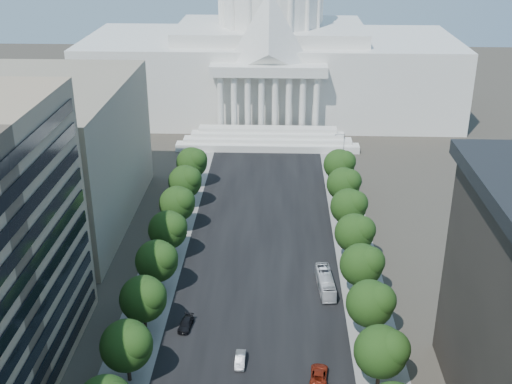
# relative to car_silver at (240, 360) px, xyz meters

# --- Properties ---
(road_asphalt) EXTENTS (30.00, 260.00, 0.01)m
(road_asphalt) POSITION_rel_car_silver_xyz_m (2.06, 37.70, -0.71)
(road_asphalt) COLOR black
(road_asphalt) RESTS_ON ground
(sidewalk_left) EXTENTS (8.00, 260.00, 0.02)m
(sidewalk_left) POSITION_rel_car_silver_xyz_m (-16.94, 37.70, -0.71)
(sidewalk_left) COLOR gray
(sidewalk_left) RESTS_ON ground
(sidewalk_right) EXTENTS (8.00, 260.00, 0.02)m
(sidewalk_right) POSITION_rel_car_silver_xyz_m (21.06, 37.70, -0.71)
(sidewalk_right) COLOR gray
(sidewalk_right) RESTS_ON ground
(capitol) EXTENTS (120.00, 56.00, 73.00)m
(capitol) POSITION_rel_car_silver_xyz_m (2.06, 132.59, 19.30)
(capitol) COLOR white
(capitol) RESTS_ON ground
(office_block_left_far) EXTENTS (38.00, 52.00, 30.00)m
(office_block_left_far) POSITION_rel_car_silver_xyz_m (-45.94, 47.70, 14.29)
(office_block_left_far) COLOR gray
(office_block_left_far) RESTS_ON ground
(tree_l_d) EXTENTS (7.79, 7.60, 9.97)m
(tree_l_d) POSITION_rel_car_silver_xyz_m (-15.60, -4.49, 5.74)
(tree_l_d) COLOR #33261C
(tree_l_d) RESTS_ON ground
(tree_l_e) EXTENTS (7.79, 7.60, 9.97)m
(tree_l_e) POSITION_rel_car_silver_xyz_m (-15.60, 7.51, 5.74)
(tree_l_e) COLOR #33261C
(tree_l_e) RESTS_ON ground
(tree_l_f) EXTENTS (7.79, 7.60, 9.97)m
(tree_l_f) POSITION_rel_car_silver_xyz_m (-15.60, 19.51, 5.74)
(tree_l_f) COLOR #33261C
(tree_l_f) RESTS_ON ground
(tree_l_g) EXTENTS (7.79, 7.60, 9.97)m
(tree_l_g) POSITION_rel_car_silver_xyz_m (-15.60, 31.51, 5.74)
(tree_l_g) COLOR #33261C
(tree_l_g) RESTS_ON ground
(tree_l_h) EXTENTS (7.79, 7.60, 9.97)m
(tree_l_h) POSITION_rel_car_silver_xyz_m (-15.60, 43.51, 5.74)
(tree_l_h) COLOR #33261C
(tree_l_h) RESTS_ON ground
(tree_l_i) EXTENTS (7.79, 7.60, 9.97)m
(tree_l_i) POSITION_rel_car_silver_xyz_m (-15.60, 55.51, 5.74)
(tree_l_i) COLOR #33261C
(tree_l_i) RESTS_ON ground
(tree_l_j) EXTENTS (7.79, 7.60, 9.97)m
(tree_l_j) POSITION_rel_car_silver_xyz_m (-15.60, 67.51, 5.74)
(tree_l_j) COLOR #33261C
(tree_l_j) RESTS_ON ground
(tree_r_d) EXTENTS (7.79, 7.60, 9.97)m
(tree_r_d) POSITION_rel_car_silver_xyz_m (20.40, -4.49, 5.74)
(tree_r_d) COLOR #33261C
(tree_r_d) RESTS_ON ground
(tree_r_e) EXTENTS (7.79, 7.60, 9.97)m
(tree_r_e) POSITION_rel_car_silver_xyz_m (20.40, 7.51, 5.74)
(tree_r_e) COLOR #33261C
(tree_r_e) RESTS_ON ground
(tree_r_f) EXTENTS (7.79, 7.60, 9.97)m
(tree_r_f) POSITION_rel_car_silver_xyz_m (20.40, 19.51, 5.74)
(tree_r_f) COLOR #33261C
(tree_r_f) RESTS_ON ground
(tree_r_g) EXTENTS (7.79, 7.60, 9.97)m
(tree_r_g) POSITION_rel_car_silver_xyz_m (20.40, 31.51, 5.74)
(tree_r_g) COLOR #33261C
(tree_r_g) RESTS_ON ground
(tree_r_h) EXTENTS (7.79, 7.60, 9.97)m
(tree_r_h) POSITION_rel_car_silver_xyz_m (20.40, 43.51, 5.74)
(tree_r_h) COLOR #33261C
(tree_r_h) RESTS_ON ground
(tree_r_i) EXTENTS (7.79, 7.60, 9.97)m
(tree_r_i) POSITION_rel_car_silver_xyz_m (20.40, 55.51, 5.74)
(tree_r_i) COLOR #33261C
(tree_r_i) RESTS_ON ground
(tree_r_j) EXTENTS (7.79, 7.60, 9.97)m
(tree_r_j) POSITION_rel_car_silver_xyz_m (20.40, 67.51, 5.74)
(tree_r_j) COLOR #33261C
(tree_r_j) RESTS_ON ground
(streetlight_c) EXTENTS (2.61, 0.44, 9.00)m
(streetlight_c) POSITION_rel_car_silver_xyz_m (21.97, 7.70, 5.11)
(streetlight_c) COLOR gray
(streetlight_c) RESTS_ON ground
(streetlight_d) EXTENTS (2.61, 0.44, 9.00)m
(streetlight_d) POSITION_rel_car_silver_xyz_m (21.97, 32.70, 5.11)
(streetlight_d) COLOR gray
(streetlight_d) RESTS_ON ground
(streetlight_e) EXTENTS (2.61, 0.44, 9.00)m
(streetlight_e) POSITION_rel_car_silver_xyz_m (21.97, 57.70, 5.11)
(streetlight_e) COLOR gray
(streetlight_e) RESTS_ON ground
(streetlight_f) EXTENTS (2.61, 0.44, 9.00)m
(streetlight_f) POSITION_rel_car_silver_xyz_m (21.97, 82.70, 5.11)
(streetlight_f) COLOR gray
(streetlight_f) RESTS_ON ground
(car_silver) EXTENTS (1.56, 4.33, 1.42)m
(car_silver) POSITION_rel_car_silver_xyz_m (0.00, 0.00, 0.00)
(car_silver) COLOR #A3A5AB
(car_silver) RESTS_ON ground
(car_red) EXTENTS (3.03, 5.58, 1.48)m
(car_red) POSITION_rel_car_silver_xyz_m (11.70, -2.97, 0.03)
(car_red) COLOR maroon
(car_red) RESTS_ON ground
(car_dark_b) EXTENTS (2.48, 4.89, 1.36)m
(car_dark_b) POSITION_rel_car_silver_xyz_m (-9.48, 8.78, -0.03)
(car_dark_b) COLOR black
(car_dark_b) RESTS_ON ground
(city_bus) EXTENTS (3.30, 10.65, 2.92)m
(city_bus) POSITION_rel_car_silver_xyz_m (14.13, 21.32, 0.75)
(city_bus) COLOR white
(city_bus) RESTS_ON ground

